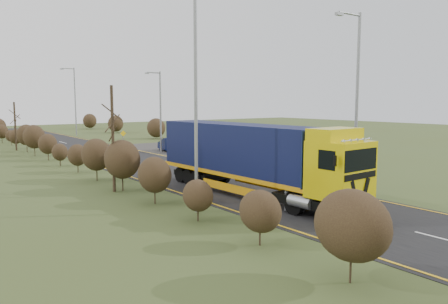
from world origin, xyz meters
TOP-DOWN VIEW (x-y plane):
  - ground at (0.00, 0.00)m, footprint 160.00×160.00m
  - road at (0.00, 10.00)m, footprint 8.00×120.00m
  - layby at (6.50, 20.00)m, footprint 6.00×18.00m
  - lane_markings at (0.00, 9.69)m, footprint 7.52×116.00m
  - hedgerow at (-6.00, 7.89)m, footprint 2.24×102.04m
  - lorry at (-0.92, -1.61)m, footprint 2.86×14.46m
  - car_red_hatchback at (7.30, 14.32)m, footprint 2.62×4.38m
  - car_blue_sedan at (5.99, 19.46)m, footprint 2.28×4.55m
  - streetlight_near at (5.00, -3.71)m, footprint 2.14×0.20m
  - streetlight_mid at (4.92, 19.68)m, footprint 1.73×0.18m
  - streetlight_far at (4.88, 46.14)m, footprint 2.12×0.20m
  - left_pole at (-5.20, -2.63)m, footprint 0.16×0.16m
  - speed_sign at (5.45, 15.79)m, footprint 0.67×0.10m
  - warning_board at (4.20, 27.16)m, footprint 0.70×0.11m

SIDE VIEW (x-z plane):
  - ground at x=0.00m, z-range 0.00..0.00m
  - road at x=0.00m, z-range 0.00..0.02m
  - layby at x=6.50m, z-range 0.00..0.02m
  - lane_markings at x=0.00m, z-range 0.03..0.03m
  - car_red_hatchback at x=7.30m, z-range 0.00..1.40m
  - car_blue_sedan at x=5.99m, z-range 0.00..1.43m
  - warning_board at x=4.20m, z-range 0.19..2.02m
  - hedgerow at x=-6.00m, z-range -1.41..4.64m
  - speed_sign at x=5.45m, z-range 0.49..2.92m
  - lorry at x=-0.92m, z-range 0.27..4.28m
  - streetlight_mid at x=4.92m, z-range 0.39..8.46m
  - streetlight_far at x=4.88m, z-range 0.54..10.57m
  - left_pole at x=-5.20m, z-range 0.00..11.18m
  - streetlight_near at x=5.00m, z-range 0.55..10.67m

